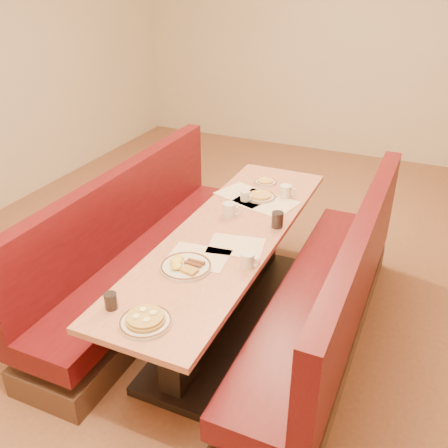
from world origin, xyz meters
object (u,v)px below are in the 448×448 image
at_px(booth_right, 328,305).
at_px(pancake_plate, 145,320).
at_px(booth_left, 141,257).
at_px(soda_tumbler_mid, 277,220).
at_px(soda_tumbler_near, 111,301).
at_px(coffee_mug_a, 248,260).
at_px(coffee_mug_c, 286,191).
at_px(diner_table, 228,278).
at_px(coffee_mug_d, 246,196).
at_px(coffee_mug_b, 230,210).
at_px(eggs_plate, 185,266).

relative_size(booth_right, pancake_plate, 9.04).
distance_m(booth_left, soda_tumbler_mid, 1.13).
bearing_deg(soda_tumbler_near, booth_left, 115.97).
height_order(booth_left, coffee_mug_a, booth_left).
relative_size(coffee_mug_c, soda_tumbler_near, 1.35).
distance_m(diner_table, pancake_plate, 1.13).
distance_m(coffee_mug_c, coffee_mug_d, 0.33).
xyz_separation_m(diner_table, coffee_mug_b, (-0.09, 0.23, 0.43)).
relative_size(booth_left, coffee_mug_d, 23.83).
distance_m(soda_tumbler_near, soda_tumbler_mid, 1.34).
relative_size(booth_left, pancake_plate, 9.04).
xyz_separation_m(pancake_plate, eggs_plate, (-0.06, 0.54, -0.00)).
distance_m(pancake_plate, soda_tumbler_near, 0.24).
distance_m(eggs_plate, soda_tumbler_mid, 0.81).
bearing_deg(booth_left, coffee_mug_a, -18.54).
height_order(booth_right, coffee_mug_a, booth_right).
height_order(pancake_plate, soda_tumbler_near, soda_tumbler_near).
xyz_separation_m(booth_right, soda_tumbler_near, (-0.97, -1.02, 0.44)).
relative_size(eggs_plate, coffee_mug_a, 2.58).
relative_size(booth_left, coffee_mug_c, 19.48).
height_order(pancake_plate, coffee_mug_b, coffee_mug_b).
bearing_deg(coffee_mug_c, diner_table, -117.89).
height_order(booth_right, coffee_mug_b, booth_right).
bearing_deg(diner_table, coffee_mug_a, -50.22).
relative_size(booth_right, coffee_mug_a, 20.51).
bearing_deg(eggs_plate, booth_left, 142.65).
bearing_deg(coffee_mug_b, coffee_mug_c, 52.85).
distance_m(booth_right, pancake_plate, 1.35).
bearing_deg(soda_tumbler_near, coffee_mug_d, 84.15).
relative_size(coffee_mug_a, soda_tumbler_near, 1.29).
xyz_separation_m(pancake_plate, coffee_mug_c, (0.19, 1.76, 0.03)).
height_order(booth_left, coffee_mug_d, booth_left).
relative_size(coffee_mug_d, soda_tumbler_near, 1.11).
relative_size(booth_right, coffee_mug_c, 19.48).
height_order(pancake_plate, soda_tumbler_mid, soda_tumbler_mid).
distance_m(booth_right, soda_tumbler_near, 1.47).
height_order(booth_left, booth_right, same).
height_order(eggs_plate, coffee_mug_c, coffee_mug_c).
bearing_deg(pancake_plate, coffee_mug_a, 68.25).
relative_size(coffee_mug_a, coffee_mug_b, 0.91).
bearing_deg(pancake_plate, coffee_mug_b, 93.85).
relative_size(diner_table, coffee_mug_a, 20.51).
relative_size(pancake_plate, coffee_mug_b, 2.07).
xyz_separation_m(pancake_plate, coffee_mug_d, (-0.08, 1.57, 0.02)).
distance_m(coffee_mug_a, coffee_mug_b, 0.68).
relative_size(coffee_mug_a, soda_tumbler_mid, 1.08).
bearing_deg(coffee_mug_b, coffee_mug_d, 80.76).
bearing_deg(coffee_mug_c, booth_right, -65.61).
height_order(diner_table, booth_left, booth_left).
bearing_deg(diner_table, coffee_mug_b, 110.65).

